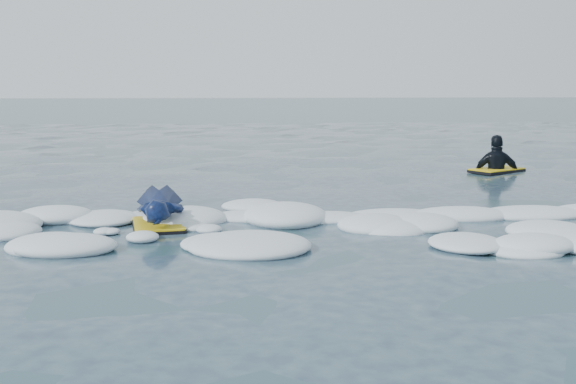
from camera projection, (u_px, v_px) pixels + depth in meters
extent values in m
plane|color=#1A323F|center=(202.00, 249.00, 7.41)|extent=(120.00, 120.00, 0.00)
cube|color=black|center=(158.00, 225.00, 8.41)|extent=(0.74, 1.13, 0.05)
cube|color=yellow|center=(158.00, 222.00, 8.41)|extent=(0.72, 1.11, 0.02)
imported|color=navy|center=(160.00, 205.00, 8.63)|extent=(0.69, 1.62, 0.38)
cube|color=black|center=(497.00, 171.00, 13.40)|extent=(1.18, 1.03, 0.05)
cube|color=yellow|center=(497.00, 169.00, 13.40)|extent=(1.15, 1.00, 0.02)
imported|color=black|center=(496.00, 177.00, 13.42)|extent=(0.96, 0.52, 1.55)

